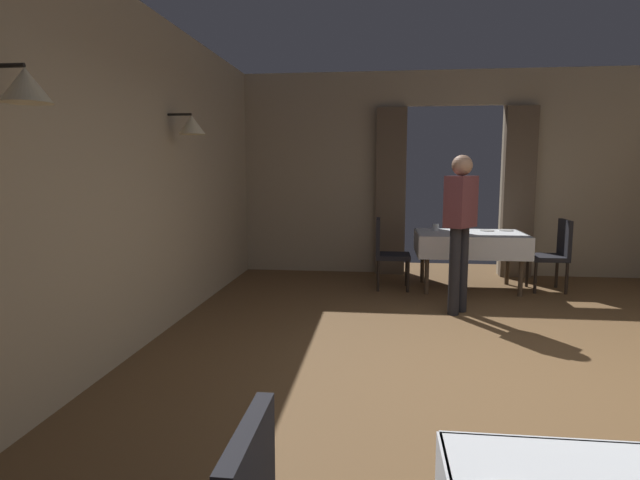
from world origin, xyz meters
TOP-DOWN VIEW (x-y plane):
  - ground at (0.00, 0.00)m, footprint 10.08×10.08m
  - wall_left at (-3.20, 0.00)m, footprint 0.49×8.40m
  - wall_back at (0.00, 4.18)m, footprint 6.40×0.27m
  - dining_table_mid at (0.10, 3.14)m, footprint 1.38×0.94m
  - chair_mid_left at (-0.97, 3.04)m, footprint 0.44×0.44m
  - chair_mid_right at (1.18, 3.17)m, footprint 0.44×0.44m
  - plate_mid_a at (0.36, 3.37)m, footprint 0.18×0.18m
  - plate_mid_b at (0.62, 3.42)m, footprint 0.19×0.19m
  - glass_mid_c at (-0.32, 3.32)m, footprint 0.08×0.08m
  - person_waiter_by_doorway at (-0.21, 1.93)m, footprint 0.39×0.42m

SIDE VIEW (x-z plane):
  - ground at x=0.00m, z-range 0.00..0.00m
  - chair_mid_left at x=-0.97m, z-range 0.05..0.98m
  - chair_mid_right at x=1.18m, z-range 0.05..0.98m
  - dining_table_mid at x=0.10m, z-range 0.28..1.03m
  - plate_mid_a at x=0.36m, z-range 0.75..0.76m
  - plate_mid_b at x=0.62m, z-range 0.75..0.76m
  - glass_mid_c at x=-0.32m, z-range 0.75..0.84m
  - person_waiter_by_doorway at x=-0.21m, z-range 0.16..1.88m
  - wall_left at x=-3.20m, z-range 0.00..3.00m
  - wall_back at x=0.00m, z-range 0.01..3.01m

